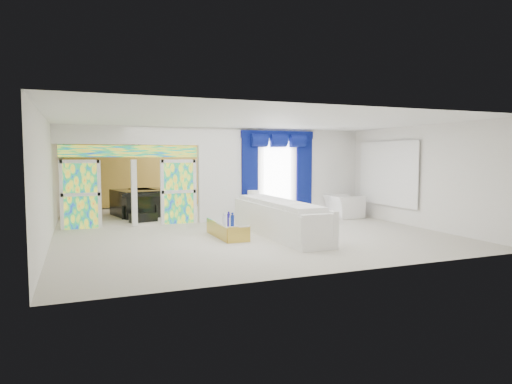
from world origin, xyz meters
name	(u,v)px	position (x,y,z in m)	size (l,w,h in m)	color
floor	(232,225)	(0.00, 0.00, 0.00)	(12.00, 12.00, 0.00)	#B7AF9E
dividing_wall	(283,174)	(2.15, 1.00, 1.50)	(5.70, 0.18, 3.00)	white
dividing_header	(130,135)	(-2.85, 1.00, 2.73)	(4.30, 0.18, 0.55)	white
stained_panel_left	(81,194)	(-4.28, 1.00, 1.00)	(0.95, 0.04, 2.00)	#994C3F
stained_panel_right	(179,192)	(-1.42, 1.00, 1.00)	(0.95, 0.04, 2.00)	#994C3F
stained_transom	(131,151)	(-2.85, 1.00, 2.25)	(4.00, 0.05, 0.35)	#994C3F
window_pane	(277,176)	(1.90, 0.90, 1.45)	(1.00, 0.02, 2.30)	white
blue_drape_left	(250,178)	(0.90, 0.87, 1.40)	(0.55, 0.10, 2.80)	#070345
blue_drape_right	(304,177)	(2.90, 0.87, 1.40)	(0.55, 0.10, 2.80)	#070345
blue_pelmet	(278,135)	(1.90, 0.87, 2.82)	(2.60, 0.12, 0.25)	#070345
wall_mirror	(388,173)	(4.94, -1.00, 1.55)	(0.04, 2.70, 1.90)	white
gold_curtains	(188,170)	(0.00, 5.90, 1.50)	(9.70, 0.12, 2.90)	#AF832A
white_sofa	(279,220)	(0.60, -2.10, 0.41)	(0.92, 4.29, 0.82)	white
coffee_table	(227,229)	(-0.75, -1.80, 0.20)	(0.59, 1.78, 0.39)	gold
console_table	(262,215)	(1.18, 0.52, 0.21)	(1.27, 0.40, 0.42)	silver
table_lamp	(253,200)	(0.88, 0.52, 0.71)	(0.36, 0.36, 0.58)	silver
armchair	(344,206)	(4.14, 0.29, 0.38)	(1.18, 1.03, 0.77)	white
grand_piano	(137,203)	(-2.42, 3.36, 0.46)	(1.38, 1.81, 0.92)	black
piano_bench	(143,217)	(-2.42, 1.76, 0.14)	(0.86, 0.33, 0.29)	black
tv_console	(77,207)	(-4.40, 3.47, 0.37)	(0.50, 0.46, 0.73)	tan
chandelier	(139,141)	(-2.30, 3.40, 2.65)	(0.60, 0.60, 0.60)	gold
decanters	(229,219)	(-0.75, -2.00, 0.49)	(0.13, 0.84, 0.25)	silver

